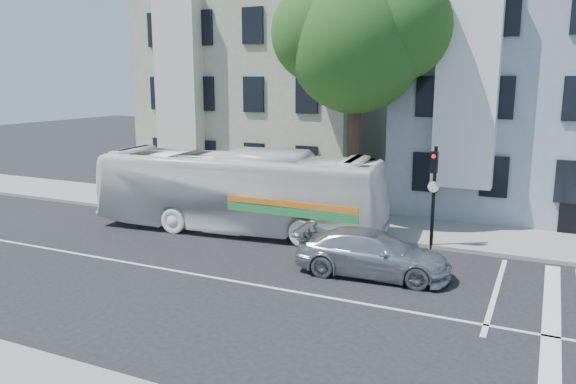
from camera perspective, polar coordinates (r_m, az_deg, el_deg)
The scene contains 9 objects.
ground at distance 17.21m, azimuth -2.85°, elevation -9.50°, with size 120.00×120.00×0.00m, color black.
sidewalk_far at distance 24.20m, azimuth 6.10°, elevation -3.15°, with size 80.00×4.00×0.15m, color gray.
building_left at distance 32.62m, azimuth -1.39°, elevation 10.31°, with size 12.00×10.00×11.00m, color gray.
building_right at distance 29.17m, azimuth 24.38°, elevation 9.17°, with size 12.00×10.00×11.00m, color #8894A2.
street_tree at distance 24.16m, azimuth 7.24°, elevation 15.36°, with size 7.30×5.90×11.10m.
bus at distance 22.89m, azimuth -5.06°, elevation 0.12°, with size 11.97×2.80×3.34m, color white.
sedan at distance 18.10m, azimuth 8.56°, elevation -6.16°, with size 4.91×1.99×1.42m, color #B7B9BE.
hedge at distance 25.37m, azimuth -8.71°, elevation -1.55°, with size 8.50×0.84×0.70m, color #356922, non-canonical shape.
traffic_signal at distance 20.77m, azimuth 14.58°, elevation 0.80°, with size 0.40×0.52×3.78m.
Camera 1 is at (7.61, -14.16, 6.15)m, focal length 35.00 mm.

